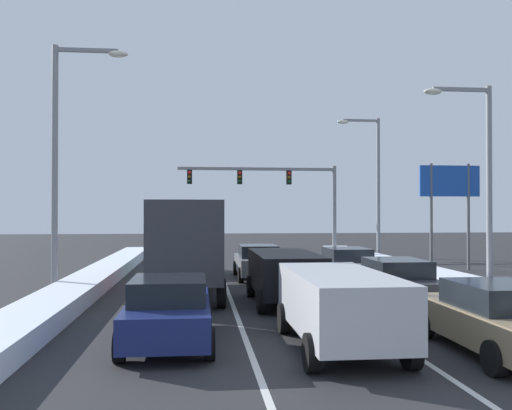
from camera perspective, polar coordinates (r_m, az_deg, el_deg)
name	(u,v)px	position (r m, az deg, el deg)	size (l,w,h in m)	color
ground_plane	(283,302)	(18.89, 2.77, -9.84)	(120.00, 120.00, 0.00)	#28282B
lane_stripe_between_right_lane_and_center_lane	(313,288)	(22.37, 5.84, -8.39)	(0.14, 35.98, 0.01)	silver
lane_stripe_between_center_lane_and_left_lane	(227,289)	(21.94, -2.98, -8.55)	(0.14, 35.98, 0.01)	silver
snow_bank_right_shoulder	(442,279)	(23.98, 18.44, -7.18)	(1.66, 35.98, 0.56)	silver
snow_bank_left_shoulder	(87,284)	(22.28, -16.85, -7.70)	(1.56, 35.98, 0.55)	silver
sedan_tan_right_lane_nearest	(496,318)	(13.01, 23.29, -10.52)	(2.00, 4.50, 1.51)	#937F60
sedan_charcoal_right_lane_second	(395,283)	(18.34, 14.02, -7.68)	(2.00, 4.50, 1.51)	#38383D
sedan_white_right_lane_third	(346,266)	(23.63, 9.18, -6.13)	(2.00, 4.50, 1.51)	silver
suv_silver_center_lane_nearest	(339,303)	(12.50, 8.47, -9.81)	(2.16, 4.90, 1.67)	#B7BABF
suv_black_center_lane_second	(285,273)	(18.36, 2.97, -6.90)	(2.16, 4.90, 1.67)	black
sedan_gray_center_lane_third	(258,261)	(25.33, 0.19, -5.77)	(2.00, 4.50, 1.51)	slate
sedan_navy_left_lane_nearest	(169,310)	(13.06, -8.86, -10.54)	(2.00, 4.50, 1.51)	navy
box_truck_left_lane_second	(187,243)	(19.95, -7.08, -3.86)	(2.53, 7.20, 3.36)	maroon
sedan_green_left_lane_third	(184,258)	(27.48, -7.38, -5.37)	(2.00, 4.50, 1.51)	#1E5633
traffic_light_gantry	(280,187)	(38.50, 2.45, 1.87)	(10.94, 0.47, 6.20)	slate
street_lamp_right_near	(480,168)	(22.74, 21.82, 3.57)	(2.66, 0.36, 7.76)	gray
street_lamp_right_mid	(373,176)	(34.88, 11.81, 2.89)	(2.66, 0.36, 8.73)	gray
street_lamp_left_mid	(65,147)	(21.14, -18.92, 5.57)	(2.66, 0.36, 8.94)	gray
roadside_sign_right	(450,192)	(30.56, 19.13, 1.24)	(3.20, 0.16, 5.50)	#59595B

